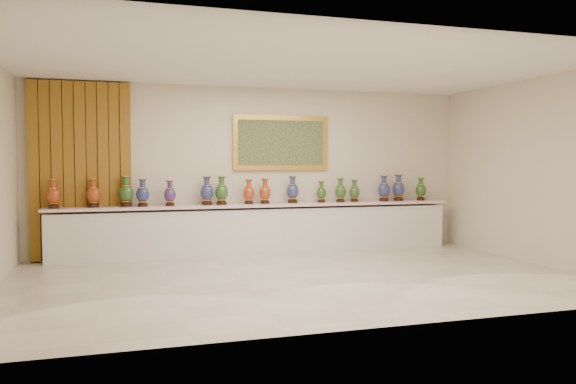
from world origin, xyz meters
name	(u,v)px	position (x,y,z in m)	size (l,w,h in m)	color
ground	(299,278)	(0.00, 0.00, 0.00)	(8.00, 8.00, 0.00)	beige
room	(116,166)	(-2.47, 2.44, 1.58)	(8.00, 8.00, 8.00)	beige
counter	(260,229)	(0.00, 2.27, 0.44)	(7.28, 0.48, 0.90)	white
vase_0	(53,195)	(-3.44, 2.21, 1.11)	(0.28, 0.28, 0.48)	black
vase_1	(93,194)	(-2.83, 2.26, 1.12)	(0.27, 0.27, 0.48)	black
vase_2	(126,193)	(-2.31, 2.25, 1.13)	(0.32, 0.32, 0.52)	black
vase_3	(143,194)	(-2.05, 2.22, 1.11)	(0.24, 0.24, 0.47)	black
vase_4	(170,194)	(-1.60, 2.22, 1.10)	(0.24, 0.24, 0.44)	black
vase_5	(207,192)	(-0.96, 2.24, 1.12)	(0.28, 0.28, 0.50)	black
vase_6	(222,192)	(-0.71, 2.23, 1.12)	(0.25, 0.25, 0.50)	black
vase_7	(249,193)	(-0.21, 2.26, 1.10)	(0.26, 0.26, 0.44)	black
vase_8	(265,192)	(0.09, 2.27, 1.10)	(0.26, 0.26, 0.45)	black
vase_9	(293,191)	(0.61, 2.28, 1.12)	(0.28, 0.28, 0.49)	black
vase_10	(321,193)	(1.17, 2.27, 1.08)	(0.22, 0.22, 0.39)	black
vase_11	(340,191)	(1.53, 2.22, 1.10)	(0.21, 0.21, 0.45)	black
vase_12	(354,192)	(1.83, 2.27, 1.09)	(0.25, 0.25, 0.42)	black
vase_13	(384,190)	(2.43, 2.24, 1.12)	(0.25, 0.25, 0.50)	black
vase_14	(398,189)	(2.75, 2.27, 1.13)	(0.30, 0.30, 0.51)	black
vase_15	(421,190)	(3.24, 2.26, 1.10)	(0.22, 0.22, 0.45)	black
label_card	(116,207)	(-2.48, 2.13, 0.90)	(0.10, 0.06, 0.00)	white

